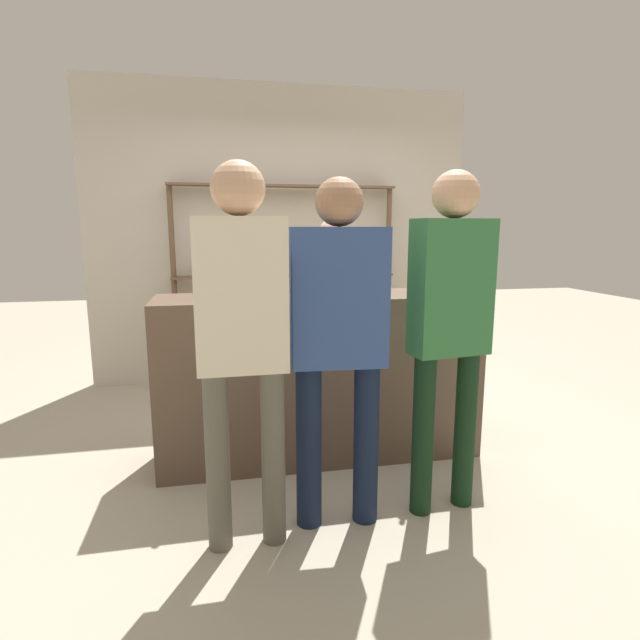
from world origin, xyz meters
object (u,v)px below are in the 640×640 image
object	(u,v)px
customer_right	(450,314)
server_behind_counter	(332,305)
wine_glass	(361,275)
cork_jar	(377,279)
ice_bucket	(233,277)
counter_bottle_1	(224,279)
customer_center	(338,329)
counter_bottle_2	(279,275)
counter_bottle_0	(422,275)
customer_left	(242,325)

from	to	relation	value
customer_right	server_behind_counter	world-z (taller)	customer_right
wine_glass	cork_jar	bearing A→B (deg)	25.58
ice_bucket	customer_right	size ratio (longest dim) A/B	0.14
wine_glass	cork_jar	xyz separation A→B (m)	(0.13, 0.06, -0.03)
counter_bottle_1	customer_center	bearing A→B (deg)	-52.90
customer_right	counter_bottle_2	bearing A→B (deg)	33.02
counter_bottle_0	customer_left	world-z (taller)	customer_left
wine_glass	server_behind_counter	size ratio (longest dim) A/B	0.10
counter_bottle_1	wine_glass	xyz separation A→B (m)	(0.86, 0.13, -0.01)
counter_bottle_0	wine_glass	size ratio (longest dim) A/B	2.10
customer_right	server_behind_counter	xyz separation A→B (m)	(-0.28, 1.44, -0.16)
counter_bottle_1	cork_jar	bearing A→B (deg)	11.01
counter_bottle_1	server_behind_counter	distance (m)	1.16
counter_bottle_1	wine_glass	world-z (taller)	counter_bottle_1
ice_bucket	cork_jar	distance (m)	0.94
counter_bottle_1	counter_bottle_2	bearing A→B (deg)	30.55
wine_glass	customer_center	bearing A→B (deg)	-112.68
customer_right	customer_left	world-z (taller)	customer_left
cork_jar	customer_right	world-z (taller)	customer_right
counter_bottle_1	customer_right	distance (m)	1.30
cork_jar	customer_right	xyz separation A→B (m)	(0.10, -0.87, -0.09)
counter_bottle_2	ice_bucket	world-z (taller)	counter_bottle_2
cork_jar	customer_right	distance (m)	0.88
server_behind_counter	customer_left	bearing A→B (deg)	-15.39
ice_bucket	customer_right	world-z (taller)	customer_right
counter_bottle_0	customer_right	xyz separation A→B (m)	(-0.11, -0.62, -0.14)
wine_glass	ice_bucket	xyz separation A→B (m)	(-0.81, 0.04, 0.00)
cork_jar	customer_center	size ratio (longest dim) A/B	0.10
cork_jar	customer_left	xyz separation A→B (m)	(-0.94, -0.98, -0.09)
server_behind_counter	customer_left	size ratio (longest dim) A/B	0.88
ice_bucket	customer_right	distance (m)	1.35
server_behind_counter	customer_left	xyz separation A→B (m)	(-0.76, -1.55, 0.17)
cork_jar	customer_center	distance (m)	1.01
cork_jar	customer_left	world-z (taller)	customer_left
cork_jar	counter_bottle_0	bearing A→B (deg)	-48.62
customer_left	customer_center	world-z (taller)	customer_left
customer_right	customer_left	distance (m)	1.04
counter_bottle_2	cork_jar	distance (m)	0.65
customer_right	customer_center	xyz separation A→B (m)	(-0.58, -0.02, -0.05)
counter_bottle_1	customer_right	xyz separation A→B (m)	(1.10, -0.67, -0.13)
wine_glass	customer_left	bearing A→B (deg)	-131.25
wine_glass	cork_jar	distance (m)	0.15
counter_bottle_2	wine_glass	world-z (taller)	counter_bottle_2
counter_bottle_1	customer_left	world-z (taller)	customer_left
customer_right	customer_center	world-z (taller)	customer_right
server_behind_counter	customer_center	size ratio (longest dim) A/B	0.91
server_behind_counter	customer_center	distance (m)	1.49
wine_glass	cork_jar	world-z (taller)	cork_jar
wine_glass	counter_bottle_1	bearing A→B (deg)	-171.46
counter_bottle_2	cork_jar	bearing A→B (deg)	-0.91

